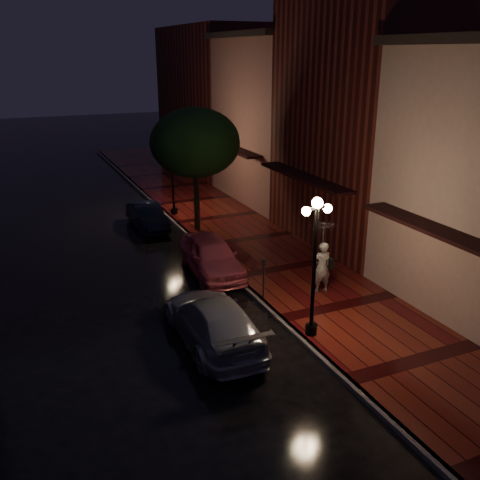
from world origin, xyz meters
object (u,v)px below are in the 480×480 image
navy_car (147,216)px  woman_with_umbrella (323,246)px  silver_car (213,321)px  parking_meter (264,275)px  streetlamp_near (315,259)px  street_tree (195,145)px  pink_car (212,256)px  streetlamp_far (172,168)px

navy_car → woman_with_umbrella: size_ratio=1.41×
silver_car → parking_meter: size_ratio=3.42×
streetlamp_near → street_tree: bearing=88.7°
pink_car → parking_meter: parking_meter is taller
streetlamp_near → pink_car: size_ratio=0.98×
streetlamp_near → silver_car: 3.52m
pink_car → woman_with_umbrella: 4.62m
streetlamp_near → woman_with_umbrella: bearing=52.6°
street_tree → pink_car: street_tree is taller
street_tree → navy_car: (-2.04, 1.65, -3.63)m
navy_car → woman_with_umbrella: 10.88m
silver_car → woman_with_umbrella: 5.09m
street_tree → silver_car: bearing=-107.1°
navy_car → parking_meter: (1.58, -9.78, 0.42)m
woman_with_umbrella → parking_meter: woman_with_umbrella is taller
street_tree → navy_car: size_ratio=1.56×
street_tree → pink_car: bearing=-103.5°
pink_car → navy_car: bearing=100.8°
streetlamp_near → navy_car: size_ratio=1.16×
street_tree → woman_with_umbrella: (1.65, -8.50, -2.36)m
pink_car → silver_car: pink_car is taller
woman_with_umbrella → parking_meter: bearing=-5.9°
streetlamp_far → woman_with_umbrella: 11.69m
streetlamp_near → parking_meter: 3.28m
pink_car → silver_car: bearing=-106.8°
streetlamp_far → pink_car: size_ratio=0.98×
street_tree → pink_car: 6.26m
streetlamp_far → navy_car: size_ratio=1.16×
parking_meter → streetlamp_far: bearing=86.7°
pink_car → parking_meter: (0.75, -3.07, 0.28)m
street_tree → parking_meter: 8.75m
streetlamp_far → street_tree: size_ratio=0.74×
streetlamp_near → parking_meter: bearing=94.0°
streetlamp_near → woman_with_umbrella: 3.21m
navy_car → woman_with_umbrella: bearing=-71.7°
parking_meter → street_tree: bearing=84.5°
streetlamp_near → street_tree: (0.26, 10.99, 1.64)m
streetlamp_near → street_tree: size_ratio=0.74×
streetlamp_near → street_tree: street_tree is taller
streetlamp_near → pink_car: streetlamp_near is taller
streetlamp_near → parking_meter: streetlamp_near is taller
streetlamp_near → woman_with_umbrella: streetlamp_near is taller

